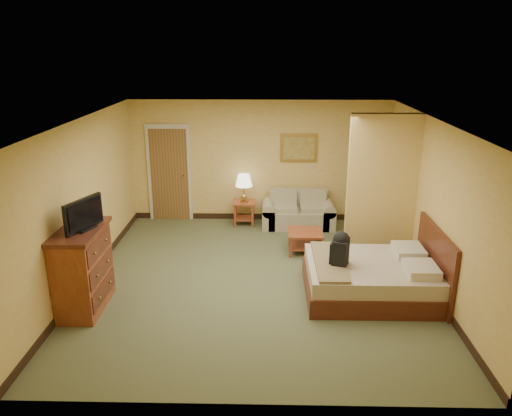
{
  "coord_description": "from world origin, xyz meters",
  "views": [
    {
      "loc": [
        0.17,
        -7.43,
        3.69
      ],
      "look_at": [
        -0.03,
        0.6,
        1.04
      ],
      "focal_mm": 35.0,
      "sensor_mm": 36.0,
      "label": 1
    }
  ],
  "objects_px": {
    "dresser": "(83,269)",
    "coffee_table": "(305,237)",
    "bed": "(375,277)",
    "loveseat": "(298,215)"
  },
  "relations": [
    {
      "from": "dresser",
      "to": "coffee_table",
      "type": "bearing_deg",
      "value": 32.63
    },
    {
      "from": "bed",
      "to": "dresser",
      "type": "bearing_deg",
      "value": -173.3
    },
    {
      "from": "loveseat",
      "to": "coffee_table",
      "type": "height_order",
      "value": "loveseat"
    },
    {
      "from": "dresser",
      "to": "bed",
      "type": "height_order",
      "value": "dresser"
    },
    {
      "from": "dresser",
      "to": "bed",
      "type": "distance_m",
      "value": 4.34
    },
    {
      "from": "loveseat",
      "to": "bed",
      "type": "bearing_deg",
      "value": -71.81
    },
    {
      "from": "coffee_table",
      "to": "bed",
      "type": "bearing_deg",
      "value": -59.82
    },
    {
      "from": "coffee_table",
      "to": "dresser",
      "type": "relative_size",
      "value": 0.53
    },
    {
      "from": "dresser",
      "to": "bed",
      "type": "relative_size",
      "value": 0.62
    },
    {
      "from": "loveseat",
      "to": "dresser",
      "type": "relative_size",
      "value": 1.24
    }
  ]
}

